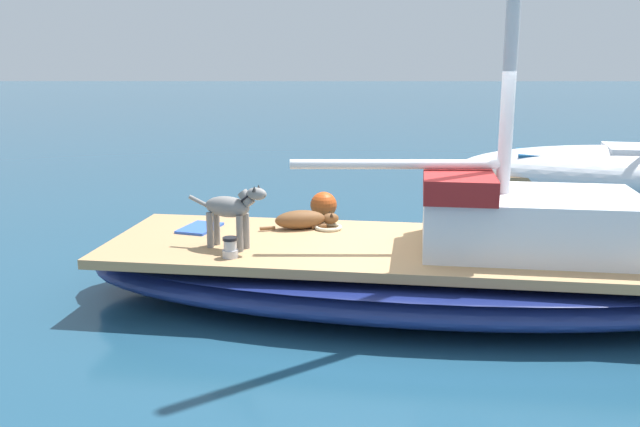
{
  "coord_description": "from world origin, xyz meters",
  "views": [
    {
      "loc": [
        7.17,
        -0.97,
        2.68
      ],
      "look_at": [
        0.0,
        -1.0,
        1.01
      ],
      "focal_mm": 38.9,
      "sensor_mm": 36.0,
      "label": 1
    }
  ],
  "objects_px": {
    "sailboat_main": "(412,274)",
    "moored_boat_port_side": "(630,171)",
    "dog_brown": "(303,220)",
    "mooring_buoy": "(324,205)",
    "dog_grey": "(231,209)",
    "coiled_rope": "(328,227)",
    "deck_winch": "(230,248)",
    "deck_towel": "(200,228)"
  },
  "relations": [
    {
      "from": "dog_grey",
      "to": "coiled_rope",
      "type": "xyz_separation_m",
      "value": [
        -0.82,
        1.02,
        -0.4
      ]
    },
    {
      "from": "sailboat_main",
      "to": "coiled_rope",
      "type": "xyz_separation_m",
      "value": [
        -0.7,
        -0.91,
        0.35
      ]
    },
    {
      "from": "sailboat_main",
      "to": "dog_grey",
      "type": "bearing_deg",
      "value": -86.34
    },
    {
      "from": "dog_brown",
      "to": "deck_winch",
      "type": "distance_m",
      "value": 1.38
    },
    {
      "from": "dog_brown",
      "to": "deck_towel",
      "type": "relative_size",
      "value": 1.68
    },
    {
      "from": "sailboat_main",
      "to": "mooring_buoy",
      "type": "distance_m",
      "value": 4.12
    },
    {
      "from": "coiled_rope",
      "to": "moored_boat_port_side",
      "type": "bearing_deg",
      "value": 130.41
    },
    {
      "from": "dog_grey",
      "to": "moored_boat_port_side",
      "type": "bearing_deg",
      "value": 130.15
    },
    {
      "from": "deck_winch",
      "to": "mooring_buoy",
      "type": "distance_m",
      "value": 4.6
    },
    {
      "from": "dog_brown",
      "to": "mooring_buoy",
      "type": "xyz_separation_m",
      "value": [
        -3.28,
        0.24,
        -0.55
      ]
    },
    {
      "from": "coiled_rope",
      "to": "deck_towel",
      "type": "bearing_deg",
      "value": -89.56
    },
    {
      "from": "deck_towel",
      "to": "mooring_buoy",
      "type": "bearing_deg",
      "value": 156.38
    },
    {
      "from": "sailboat_main",
      "to": "dog_brown",
      "type": "height_order",
      "value": "dog_brown"
    },
    {
      "from": "dog_grey",
      "to": "coiled_rope",
      "type": "relative_size",
      "value": 2.75
    },
    {
      "from": "deck_towel",
      "to": "mooring_buoy",
      "type": "distance_m",
      "value": 3.65
    },
    {
      "from": "deck_winch",
      "to": "mooring_buoy",
      "type": "relative_size",
      "value": 0.48
    },
    {
      "from": "coiled_rope",
      "to": "deck_winch",
      "type": "bearing_deg",
      "value": -40.83
    },
    {
      "from": "mooring_buoy",
      "to": "dog_brown",
      "type": "bearing_deg",
      "value": -4.2
    },
    {
      "from": "dog_brown",
      "to": "moored_boat_port_side",
      "type": "height_order",
      "value": "moored_boat_port_side"
    },
    {
      "from": "sailboat_main",
      "to": "deck_winch",
      "type": "distance_m",
      "value": 2.0
    },
    {
      "from": "deck_winch",
      "to": "moored_boat_port_side",
      "type": "distance_m",
      "value": 8.89
    },
    {
      "from": "deck_towel",
      "to": "mooring_buoy",
      "type": "xyz_separation_m",
      "value": [
        -3.32,
        1.45,
        -0.46
      ]
    },
    {
      "from": "dog_grey",
      "to": "coiled_rope",
      "type": "distance_m",
      "value": 1.37
    },
    {
      "from": "dog_brown",
      "to": "moored_boat_port_side",
      "type": "bearing_deg",
      "value": 128.8
    },
    {
      "from": "coiled_rope",
      "to": "moored_boat_port_side",
      "type": "distance_m",
      "value": 7.38
    },
    {
      "from": "dog_brown",
      "to": "dog_grey",
      "type": "bearing_deg",
      "value": -40.65
    },
    {
      "from": "dog_brown",
      "to": "sailboat_main",
      "type": "bearing_deg",
      "value": 58.88
    },
    {
      "from": "deck_winch",
      "to": "deck_towel",
      "type": "height_order",
      "value": "deck_winch"
    },
    {
      "from": "coiled_rope",
      "to": "moored_boat_port_side",
      "type": "height_order",
      "value": "moored_boat_port_side"
    },
    {
      "from": "dog_grey",
      "to": "moored_boat_port_side",
      "type": "height_order",
      "value": "moored_boat_port_side"
    },
    {
      "from": "deck_winch",
      "to": "moored_boat_port_side",
      "type": "bearing_deg",
      "value": 131.91
    },
    {
      "from": "dog_grey",
      "to": "mooring_buoy",
      "type": "bearing_deg",
      "value": 166.79
    },
    {
      "from": "dog_grey",
      "to": "mooring_buoy",
      "type": "xyz_separation_m",
      "value": [
        -4.13,
        0.97,
        -0.86
      ]
    },
    {
      "from": "sailboat_main",
      "to": "deck_winch",
      "type": "bearing_deg",
      "value": -76.46
    },
    {
      "from": "dog_brown",
      "to": "coiled_rope",
      "type": "relative_size",
      "value": 2.9
    },
    {
      "from": "sailboat_main",
      "to": "moored_boat_port_side",
      "type": "bearing_deg",
      "value": 139.31
    },
    {
      "from": "deck_towel",
      "to": "moored_boat_port_side",
      "type": "height_order",
      "value": "moored_boat_port_side"
    },
    {
      "from": "deck_winch",
      "to": "moored_boat_port_side",
      "type": "xyz_separation_m",
      "value": [
        -5.94,
        6.61,
        -0.22
      ]
    },
    {
      "from": "coiled_rope",
      "to": "mooring_buoy",
      "type": "xyz_separation_m",
      "value": [
        -3.31,
        -0.05,
        -0.46
      ]
    },
    {
      "from": "sailboat_main",
      "to": "dog_brown",
      "type": "distance_m",
      "value": 1.47
    },
    {
      "from": "dog_brown",
      "to": "mooring_buoy",
      "type": "relative_size",
      "value": 2.13
    },
    {
      "from": "sailboat_main",
      "to": "deck_winch",
      "type": "height_order",
      "value": "deck_winch"
    }
  ]
}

